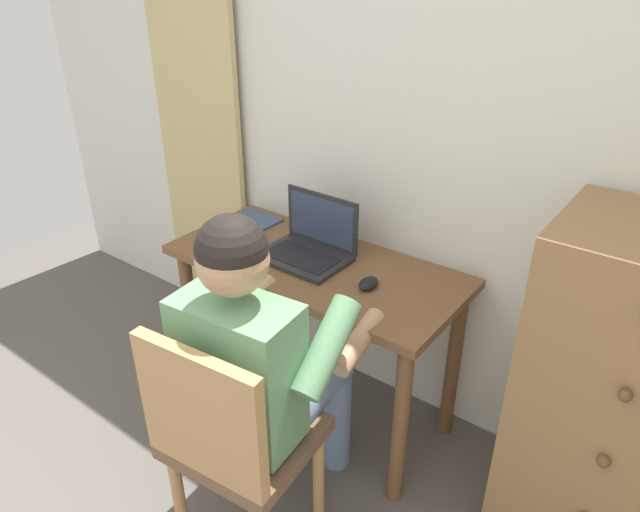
{
  "coord_description": "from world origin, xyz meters",
  "views": [
    {
      "loc": [
        0.88,
        0.31,
        1.8
      ],
      "look_at": [
        -0.21,
        1.76,
        0.83
      ],
      "focal_mm": 32.15,
      "sensor_mm": 36.0,
      "label": 1
    }
  ],
  "objects_px": {
    "desk_clock": "(222,242)",
    "computer_mouse": "(368,283)",
    "laptop": "(309,244)",
    "dresser": "(624,409)",
    "notebook_pad": "(255,220)",
    "desk": "(315,288)",
    "chair": "(231,438)",
    "person_seated": "(265,357)"
  },
  "relations": [
    {
      "from": "dresser",
      "to": "desk_clock",
      "type": "xyz_separation_m",
      "value": [
        -1.53,
        -0.16,
        0.16
      ]
    },
    {
      "from": "computer_mouse",
      "to": "desk_clock",
      "type": "height_order",
      "value": "computer_mouse"
    },
    {
      "from": "dresser",
      "to": "computer_mouse",
      "type": "distance_m",
      "value": 0.89
    },
    {
      "from": "desk",
      "to": "desk_clock",
      "type": "xyz_separation_m",
      "value": [
        -0.39,
        -0.11,
        0.14
      ]
    },
    {
      "from": "chair",
      "to": "desk_clock",
      "type": "bearing_deg",
      "value": 136.0
    },
    {
      "from": "notebook_pad",
      "to": "desk_clock",
      "type": "bearing_deg",
      "value": -76.85
    },
    {
      "from": "desk_clock",
      "to": "computer_mouse",
      "type": "bearing_deg",
      "value": 6.7
    },
    {
      "from": "person_seated",
      "to": "laptop",
      "type": "height_order",
      "value": "person_seated"
    },
    {
      "from": "desk",
      "to": "dresser",
      "type": "bearing_deg",
      "value": 2.12
    },
    {
      "from": "chair",
      "to": "notebook_pad",
      "type": "xyz_separation_m",
      "value": [
        -0.66,
        0.84,
        0.24
      ]
    },
    {
      "from": "dresser",
      "to": "chair",
      "type": "height_order",
      "value": "dresser"
    },
    {
      "from": "desk",
      "to": "notebook_pad",
      "type": "bearing_deg",
      "value": 162.44
    },
    {
      "from": "desk",
      "to": "computer_mouse",
      "type": "height_order",
      "value": "computer_mouse"
    },
    {
      "from": "dresser",
      "to": "chair",
      "type": "relative_size",
      "value": 1.31
    },
    {
      "from": "desk_clock",
      "to": "notebook_pad",
      "type": "xyz_separation_m",
      "value": [
        -0.05,
        0.26,
        -0.01
      ]
    },
    {
      "from": "person_seated",
      "to": "notebook_pad",
      "type": "height_order",
      "value": "person_seated"
    },
    {
      "from": "computer_mouse",
      "to": "desk",
      "type": "bearing_deg",
      "value": 166.9
    },
    {
      "from": "laptop",
      "to": "dresser",
      "type": "bearing_deg",
      "value": 0.8
    },
    {
      "from": "chair",
      "to": "laptop",
      "type": "height_order",
      "value": "laptop"
    },
    {
      "from": "notebook_pad",
      "to": "person_seated",
      "type": "bearing_deg",
      "value": -44.31
    },
    {
      "from": "computer_mouse",
      "to": "person_seated",
      "type": "bearing_deg",
      "value": -103.81
    },
    {
      "from": "dresser",
      "to": "person_seated",
      "type": "xyz_separation_m",
      "value": [
        -0.94,
        -0.56,
        0.1
      ]
    },
    {
      "from": "computer_mouse",
      "to": "notebook_pad",
      "type": "xyz_separation_m",
      "value": [
        -0.72,
        0.18,
        -0.01
      ]
    },
    {
      "from": "dresser",
      "to": "notebook_pad",
      "type": "height_order",
      "value": "dresser"
    },
    {
      "from": "desk",
      "to": "dresser",
      "type": "height_order",
      "value": "dresser"
    },
    {
      "from": "dresser",
      "to": "laptop",
      "type": "distance_m",
      "value": 1.2
    },
    {
      "from": "laptop",
      "to": "computer_mouse",
      "type": "height_order",
      "value": "laptop"
    },
    {
      "from": "computer_mouse",
      "to": "desk_clock",
      "type": "xyz_separation_m",
      "value": [
        -0.66,
        -0.08,
        -0.0
      ]
    },
    {
      "from": "desk",
      "to": "chair",
      "type": "relative_size",
      "value": 1.32
    },
    {
      "from": "chair",
      "to": "computer_mouse",
      "type": "relative_size",
      "value": 8.93
    },
    {
      "from": "chair",
      "to": "desk_clock",
      "type": "height_order",
      "value": "chair"
    },
    {
      "from": "chair",
      "to": "notebook_pad",
      "type": "relative_size",
      "value": 4.25
    },
    {
      "from": "desk",
      "to": "notebook_pad",
      "type": "distance_m",
      "value": 0.48
    },
    {
      "from": "desk_clock",
      "to": "person_seated",
      "type": "bearing_deg",
      "value": -34.32
    },
    {
      "from": "laptop",
      "to": "desk",
      "type": "bearing_deg",
      "value": -29.04
    },
    {
      "from": "dresser",
      "to": "desk_clock",
      "type": "distance_m",
      "value": 1.55
    },
    {
      "from": "desk",
      "to": "desk_clock",
      "type": "distance_m",
      "value": 0.43
    },
    {
      "from": "dresser",
      "to": "chair",
      "type": "bearing_deg",
      "value": -141.26
    },
    {
      "from": "desk",
      "to": "chair",
      "type": "xyz_separation_m",
      "value": [
        0.21,
        -0.7,
        -0.11
      ]
    },
    {
      "from": "desk",
      "to": "laptop",
      "type": "distance_m",
      "value": 0.18
    },
    {
      "from": "chair",
      "to": "notebook_pad",
      "type": "height_order",
      "value": "chair"
    },
    {
      "from": "laptop",
      "to": "computer_mouse",
      "type": "bearing_deg",
      "value": -11.16
    }
  ]
}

